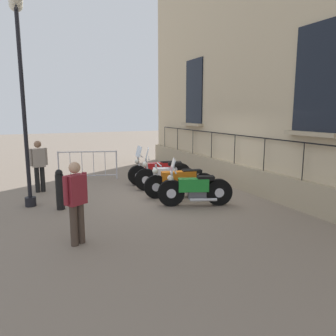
% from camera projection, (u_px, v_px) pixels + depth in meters
% --- Properties ---
extents(ground_plane, '(60.00, 60.00, 0.00)m').
position_uv_depth(ground_plane, '(175.00, 193.00, 9.92)').
color(ground_plane, gray).
extents(building_facade, '(0.82, 13.54, 8.89)m').
position_uv_depth(building_facade, '(249.00, 51.00, 10.18)').
color(building_facade, '#C6B28E').
rests_on(building_facade, ground_plane).
extents(motorcycle_red, '(2.21, 0.65, 1.32)m').
position_uv_depth(motorcycle_red, '(159.00, 171.00, 11.18)').
color(motorcycle_red, black).
rests_on(motorcycle_red, ground_plane).
extents(motorcycle_white, '(1.93, 0.93, 1.35)m').
position_uv_depth(motorcycle_white, '(166.00, 176.00, 10.25)').
color(motorcycle_white, black).
rests_on(motorcycle_white, ground_plane).
extents(motorcycle_orange, '(2.09, 0.73, 1.00)m').
position_uv_depth(motorcycle_orange, '(180.00, 182.00, 9.43)').
color(motorcycle_orange, black).
rests_on(motorcycle_orange, ground_plane).
extents(motorcycle_green, '(1.90, 0.90, 1.26)m').
position_uv_depth(motorcycle_green, '(194.00, 189.00, 8.58)').
color(motorcycle_green, black).
rests_on(motorcycle_green, ground_plane).
extents(lamppost, '(0.33, 1.03, 5.21)m').
position_uv_depth(lamppost, '(20.00, 54.00, 7.94)').
color(lamppost, black).
rests_on(lamppost, ground_plane).
extents(crowd_barrier, '(2.02, 0.62, 1.05)m').
position_uv_depth(crowd_barrier, '(88.00, 164.00, 11.81)').
color(crowd_barrier, '#B7B7BF').
rests_on(crowd_barrier, ground_plane).
extents(bollard, '(0.20, 0.20, 1.03)m').
position_uv_depth(bollard, '(60.00, 189.00, 8.23)').
color(bollard, black).
rests_on(bollard, ground_plane).
extents(pedestrian_standing, '(0.47, 0.38, 1.56)m').
position_uv_depth(pedestrian_standing, '(76.00, 199.00, 6.00)').
color(pedestrian_standing, '#47382D').
rests_on(pedestrian_standing, ground_plane).
extents(pedestrian_walking, '(0.52, 0.28, 1.58)m').
position_uv_depth(pedestrian_walking, '(39.00, 164.00, 9.96)').
color(pedestrian_walking, black).
rests_on(pedestrian_walking, ground_plane).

